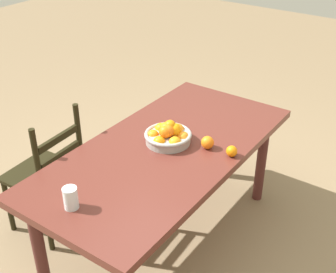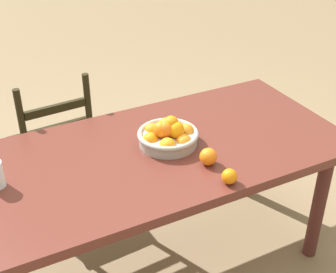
{
  "view_description": "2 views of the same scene",
  "coord_description": "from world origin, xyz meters",
  "px_view_note": "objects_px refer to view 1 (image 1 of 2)",
  "views": [
    {
      "loc": [
        -1.85,
        -1.32,
        2.15
      ],
      "look_at": [
        0.06,
        0.02,
        0.77
      ],
      "focal_mm": 48.04,
      "sensor_mm": 36.0,
      "label": 1
    },
    {
      "loc": [
        -0.81,
        -1.66,
        1.92
      ],
      "look_at": [
        0.06,
        0.02,
        0.77
      ],
      "focal_mm": 50.74,
      "sensor_mm": 36.0,
      "label": 2
    }
  ],
  "objects_px": {
    "dining_table": "(165,159)",
    "fruit_bowl": "(168,134)",
    "drinking_glass": "(71,198)",
    "orange_loose_1": "(208,142)",
    "orange_loose_0": "(232,151)",
    "chair_near_window": "(48,175)"
  },
  "relations": [
    {
      "from": "chair_near_window",
      "to": "fruit_bowl",
      "type": "distance_m",
      "value": 0.87
    },
    {
      "from": "orange_loose_0",
      "to": "drinking_glass",
      "type": "xyz_separation_m",
      "value": [
        -0.86,
        0.42,
        0.02
      ]
    },
    {
      "from": "chair_near_window",
      "to": "fruit_bowl",
      "type": "bearing_deg",
      "value": 115.87
    },
    {
      "from": "drinking_glass",
      "to": "orange_loose_1",
      "type": "bearing_deg",
      "value": -16.99
    },
    {
      "from": "orange_loose_1",
      "to": "dining_table",
      "type": "bearing_deg",
      "value": 124.0
    },
    {
      "from": "chair_near_window",
      "to": "orange_loose_0",
      "type": "height_order",
      "value": "chair_near_window"
    },
    {
      "from": "dining_table",
      "to": "orange_loose_0",
      "type": "height_order",
      "value": "orange_loose_0"
    },
    {
      "from": "dining_table",
      "to": "drinking_glass",
      "type": "height_order",
      "value": "drinking_glass"
    },
    {
      "from": "orange_loose_0",
      "to": "drinking_glass",
      "type": "height_order",
      "value": "drinking_glass"
    },
    {
      "from": "fruit_bowl",
      "to": "orange_loose_1",
      "type": "bearing_deg",
      "value": -71.04
    },
    {
      "from": "drinking_glass",
      "to": "orange_loose_0",
      "type": "bearing_deg",
      "value": -25.99
    },
    {
      "from": "fruit_bowl",
      "to": "drinking_glass",
      "type": "xyz_separation_m",
      "value": [
        -0.78,
        0.03,
        0.0
      ]
    },
    {
      "from": "orange_loose_1",
      "to": "chair_near_window",
      "type": "bearing_deg",
      "value": 117.1
    },
    {
      "from": "fruit_bowl",
      "to": "orange_loose_0",
      "type": "distance_m",
      "value": 0.4
    },
    {
      "from": "fruit_bowl",
      "to": "drinking_glass",
      "type": "bearing_deg",
      "value": 177.55
    },
    {
      "from": "fruit_bowl",
      "to": "orange_loose_0",
      "type": "relative_size",
      "value": 4.39
    },
    {
      "from": "dining_table",
      "to": "fruit_bowl",
      "type": "distance_m",
      "value": 0.15
    },
    {
      "from": "orange_loose_0",
      "to": "orange_loose_1",
      "type": "relative_size",
      "value": 0.85
    },
    {
      "from": "orange_loose_0",
      "to": "drinking_glass",
      "type": "relative_size",
      "value": 0.57
    },
    {
      "from": "dining_table",
      "to": "drinking_glass",
      "type": "relative_size",
      "value": 15.43
    },
    {
      "from": "chair_near_window",
      "to": "orange_loose_1",
      "type": "distance_m",
      "value": 1.09
    },
    {
      "from": "dining_table",
      "to": "chair_near_window",
      "type": "relative_size",
      "value": 1.96
    }
  ]
}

